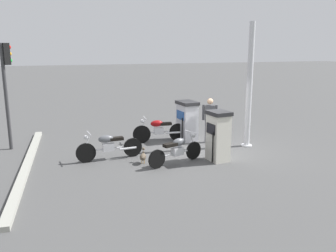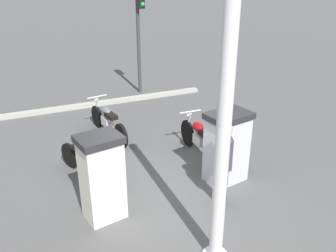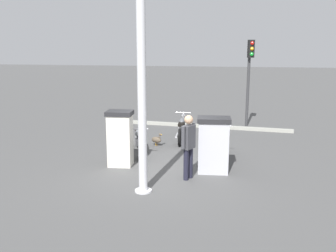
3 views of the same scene
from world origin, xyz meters
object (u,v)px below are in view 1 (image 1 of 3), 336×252
object	(u,v)px
fuel_pump_far	(218,136)
motorcycle_far_pump	(177,149)
fuel_pump_near	(187,121)
canopy_support_pole	(249,88)
motorcycle_extra	(109,146)
motorcycle_near_pump	(159,129)
attendant_person	(210,117)
wandering_duck	(143,156)
roadside_traffic_light	(7,78)

from	to	relation	value
fuel_pump_far	motorcycle_far_pump	world-z (taller)	fuel_pump_far
fuel_pump_near	canopy_support_pole	size ratio (longest dim) A/B	0.35
fuel_pump_near	motorcycle_extra	bearing A→B (deg)	24.20
motorcycle_near_pump	canopy_support_pole	xyz separation A→B (m)	(-2.85, 1.52, 1.61)
attendant_person	motorcycle_near_pump	bearing A→B (deg)	-19.83
fuel_pump_near	wandering_duck	world-z (taller)	fuel_pump_near
motorcycle_near_pump	roadside_traffic_light	bearing A→B (deg)	-8.63
motorcycle_near_pump	attendant_person	distance (m)	1.94
motorcycle_far_pump	wandering_duck	bearing A→B (deg)	-19.13
motorcycle_extra	wandering_duck	size ratio (longest dim) A/B	4.56
motorcycle_near_pump	attendant_person	xyz separation A→B (m)	(-1.77, 0.64, 0.46)
fuel_pump_near	attendant_person	xyz separation A→B (m)	(-0.68, 0.57, 0.19)
motorcycle_extra	attendant_person	distance (m)	4.04
motorcycle_far_pump	fuel_pump_far	bearing A→B (deg)	174.34
motorcycle_extra	canopy_support_pole	bearing A→B (deg)	180.00
fuel_pump_far	motorcycle_far_pump	bearing A→B (deg)	-5.66
attendant_person	motorcycle_extra	bearing A→B (deg)	12.75
canopy_support_pole	attendant_person	bearing A→B (deg)	-39.49
fuel_pump_near	motorcycle_extra	world-z (taller)	fuel_pump_near
motorcycle_far_pump	roadside_traffic_light	size ratio (longest dim) A/B	0.53
motorcycle_extra	roadside_traffic_light	size ratio (longest dim) A/B	0.59
fuel_pump_near	fuel_pump_far	xyz separation A→B (m)	(0.00, 2.63, 0.04)
roadside_traffic_light	canopy_support_pole	xyz separation A→B (m)	(-7.99, 2.31, -0.39)
motorcycle_near_pump	motorcycle_extra	world-z (taller)	motorcycle_near_pump
motorcycle_near_pump	motorcycle_extra	xyz separation A→B (m)	(2.14, 1.52, -0.04)
fuel_pump_near	motorcycle_extra	size ratio (longest dim) A/B	0.71
motorcycle_far_pump	roadside_traffic_light	xyz separation A→B (m)	(4.91, -3.35, 2.03)
motorcycle_extra	wandering_duck	world-z (taller)	motorcycle_extra
attendant_person	canopy_support_pole	size ratio (longest dim) A/B	0.38
fuel_pump_near	motorcycle_far_pump	bearing A→B (deg)	62.13
attendant_person	fuel_pump_far	bearing A→B (deg)	71.76
fuel_pump_near	motorcycle_far_pump	distance (m)	2.85
motorcycle_far_pump	roadside_traffic_light	bearing A→B (deg)	-34.31
canopy_support_pole	roadside_traffic_light	bearing A→B (deg)	-16.09
motorcycle_near_pump	motorcycle_far_pump	world-z (taller)	motorcycle_near_pump
fuel_pump_near	canopy_support_pole	xyz separation A→B (m)	(-1.75, 1.45, 1.34)
fuel_pump_near	roadside_traffic_light	bearing A→B (deg)	-7.79
fuel_pump_far	attendant_person	size ratio (longest dim) A/B	0.95
fuel_pump_far	motorcycle_extra	xyz separation A→B (m)	(3.23, -1.18, -0.36)
wandering_duck	canopy_support_pole	bearing A→B (deg)	-170.11
wandering_duck	fuel_pump_far	bearing A→B (deg)	168.43
motorcycle_near_pump	canopy_support_pole	distance (m)	3.61
canopy_support_pole	fuel_pump_near	bearing A→B (deg)	-39.61
fuel_pump_far	canopy_support_pole	xyz separation A→B (m)	(-1.75, -1.18, 1.30)
motorcycle_near_pump	motorcycle_extra	distance (m)	2.63
roadside_traffic_light	fuel_pump_near	bearing A→B (deg)	172.21
fuel_pump_far	wandering_duck	world-z (taller)	fuel_pump_far
attendant_person	roadside_traffic_light	xyz separation A→B (m)	(6.92, -1.42, 1.54)
attendant_person	roadside_traffic_light	bearing A→B (deg)	-11.60
fuel_pump_far	attendant_person	world-z (taller)	attendant_person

